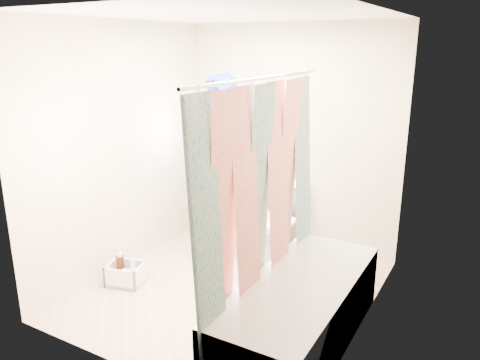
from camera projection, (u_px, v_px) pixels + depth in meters
The scene contains 14 objects.
floor at pixel (231, 289), 4.31m from camera, with size 2.60×2.60×0.00m, color tan.
ceiling at pixel (229, 14), 3.65m from camera, with size 2.40×2.60×0.02m, color white.
wall_back at pixel (291, 138), 5.07m from camera, with size 2.40×0.02×2.40m, color beige.
wall_front at pixel (123, 207), 2.90m from camera, with size 2.40×0.02×2.40m, color beige.
wall_left at pixel (124, 148), 4.55m from camera, with size 0.02×2.60×2.40m, color beige.
wall_right at pixel (371, 183), 3.41m from camera, with size 0.02×2.60×2.40m, color beige.
bathtub at pixel (299, 310), 3.48m from camera, with size 0.70×1.75×0.50m.
curtain_rod at pixel (263, 78), 3.17m from camera, with size 0.02×0.02×1.90m, color silver.
shower_curtain at pixel (261, 208), 3.43m from camera, with size 0.06×1.75×1.80m, color white.
toilet at pixel (277, 221), 4.92m from camera, with size 0.42×0.74×0.76m, color white.
tank_lid at pixel (272, 219), 4.80m from camera, with size 0.47×0.20×0.04m, color white.
tank_internals at pixel (281, 182), 5.02m from camera, with size 0.19×0.06×0.25m.
plumber at pixel (219, 168), 4.81m from camera, with size 0.69×0.45×1.90m, color #0E0F90.
cleaning_caddy at pixel (127, 275), 4.39m from camera, with size 0.38×0.34×0.25m.
Camera 1 is at (1.99, -3.32, 2.17)m, focal length 35.00 mm.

